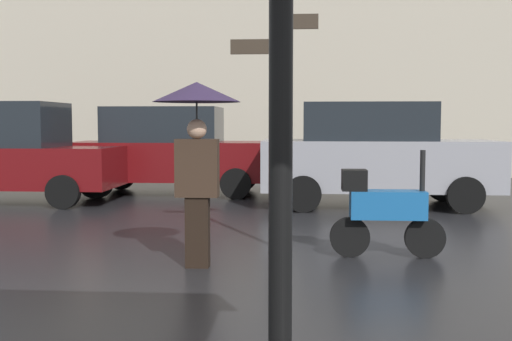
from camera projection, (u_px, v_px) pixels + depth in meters
The scene contains 6 objects.
pedestrian_with_umbrella at pixel (197, 124), 6.62m from camera, with size 0.93×0.93×1.97m.
parked_scooter at pixel (384, 210), 7.18m from camera, with size 1.31×0.32×1.23m.
parked_car_left at pixel (375, 154), 11.58m from camera, with size 4.23×1.91×1.91m.
parked_car_right at pixel (8, 153), 12.16m from camera, with size 4.09×1.87×1.94m.
parked_car_distant at pixel (171, 150), 13.60m from camera, with size 4.39×1.86×1.88m.
street_signpost at pixel (273, 99), 7.78m from camera, with size 1.08×0.08×3.03m.
Camera 1 is at (0.48, -2.73, 1.54)m, focal length 44.15 mm.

